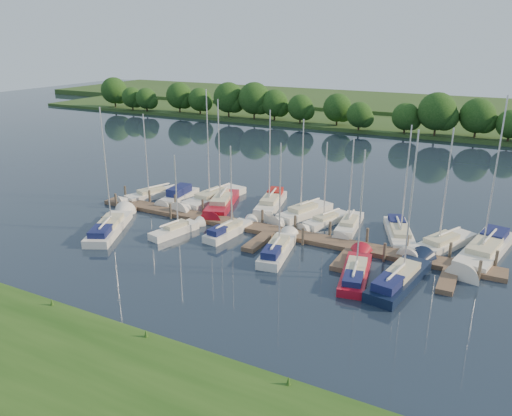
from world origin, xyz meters
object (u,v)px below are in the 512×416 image
at_px(sailboat_n_0, 151,196).
at_px(motorboat, 178,197).
at_px(sailboat_s_2, 229,231).
at_px(dock, 269,233).
at_px(sailboat_n_5, 303,214).

height_order(sailboat_n_0, motorboat, sailboat_n_0).
xyz_separation_m(motorboat, sailboat_s_2, (10.22, -6.12, -0.05)).
distance_m(dock, sailboat_n_0, 17.32).
relative_size(dock, motorboat, 6.01).
bearing_deg(dock, motorboat, 161.34).
bearing_deg(sailboat_n_5, sailboat_n_0, 25.88).
distance_m(motorboat, sailboat_s_2, 11.92).
height_order(dock, sailboat_s_2, sailboat_s_2).
height_order(motorboat, sailboat_s_2, sailboat_s_2).
height_order(dock, sailboat_n_0, sailboat_n_0).
bearing_deg(sailboat_n_5, dock, 101.13).
height_order(sailboat_n_0, sailboat_n_5, sailboat_n_5).
bearing_deg(dock, sailboat_n_0, 167.19).
bearing_deg(sailboat_n_5, sailboat_s_2, 79.81).
height_order(sailboat_n_5, sailboat_s_2, sailboat_n_5).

